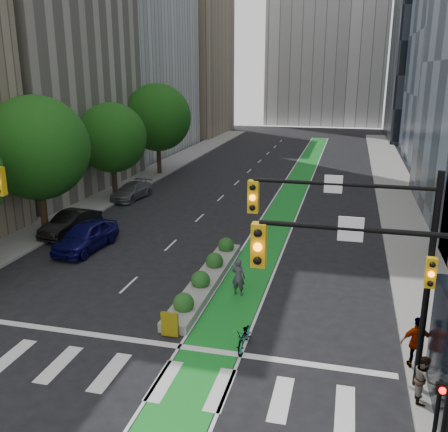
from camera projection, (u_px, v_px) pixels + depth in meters
The scene contains 21 objects.
ground at pixel (122, 357), 18.33m from camera, with size 160.00×160.00×0.00m, color black.
sidewalk_left at pixel (122, 188), 44.35m from camera, with size 3.60×90.00×0.15m, color gray.
sidewalk_right at pixel (401, 205), 38.80m from camera, with size 3.60×90.00×0.15m, color gray.
bike_lane_paint at pixel (295, 186), 45.54m from camera, with size 2.20×70.00×0.01m, color #188827.
building_beige at pixel (16, 9), 41.18m from camera, with size 14.00×18.00×30.00m, color #B7AD99.
building_tan_far at pixel (181, 52), 80.83m from camera, with size 14.00×16.00×26.00m, color tan.
building_dark_end at pixel (444, 43), 73.00m from camera, with size 14.00×18.00×28.00m, color black.
tree_mid at pixel (37, 148), 30.53m from camera, with size 6.40×6.40×8.78m.
tree_midfar at pixel (112, 138), 40.01m from camera, with size 5.60×5.60×7.76m.
tree_far at pixel (158, 118), 49.11m from camera, with size 6.60×6.60×9.00m.
signal_right at pixel (379, 250), 15.38m from camera, with size 5.82×0.51×7.20m.
signal_far_right at pixel (402, 321), 11.13m from camera, with size 4.82×0.51×7.20m.
median_planter at pixel (207, 277), 24.49m from camera, with size 1.20×10.26×1.10m.
ped_signal_post at pixel (438, 410), 13.06m from camera, with size 0.32×0.43×2.46m.
bicycle at pixel (244, 336), 18.87m from camera, with size 0.61×1.74×0.91m, color gray.
cyclist at pixel (238, 277), 23.20m from camera, with size 0.65×0.43×1.79m, color #3D3843.
parked_car_left_near at pixel (86, 236), 29.14m from camera, with size 1.99×4.94×1.68m, color #0D0C4A.
parked_car_left_mid at pixel (71, 223), 31.81m from camera, with size 1.61×4.63×1.52m, color black.
parked_car_left_far at pixel (131, 191), 40.76m from camera, with size 1.87×4.60×1.33m, color slate.
pedestrian_near at pixel (423, 379), 15.48m from camera, with size 0.75×0.58×1.54m, color gray.
pedestrian_far at pixel (417, 343), 17.22m from camera, with size 1.11×0.46×1.89m, color gray.
Camera 1 is at (7.58, -14.73, 10.11)m, focal length 40.00 mm.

